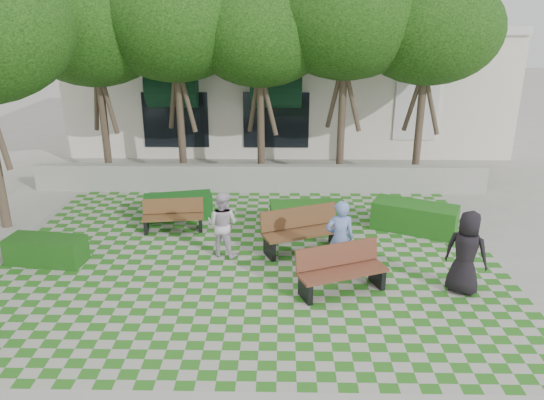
{
  "coord_description": "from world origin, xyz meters",
  "views": [
    {
      "loc": [
        0.73,
        -10.63,
        5.83
      ],
      "look_at": [
        0.5,
        1.5,
        1.4
      ],
      "focal_mm": 35.0,
      "sensor_mm": 36.0,
      "label": 1
    }
  ],
  "objects_px": {
    "hedge_midright": "(308,216)",
    "bench_east": "(341,270)",
    "person_white": "(222,224)",
    "hedge_east": "(414,217)",
    "person_dark": "(466,253)",
    "bench_west": "(173,216)",
    "person_blue": "(340,239)",
    "bench_mid": "(302,231)",
    "hedge_west": "(46,250)",
    "hedge_midleft": "(178,206)"
  },
  "relations": [
    {
      "from": "person_dark",
      "to": "person_white",
      "type": "height_order",
      "value": "person_dark"
    },
    {
      "from": "hedge_east",
      "to": "hedge_west",
      "type": "bearing_deg",
      "value": -167.18
    },
    {
      "from": "hedge_midright",
      "to": "bench_west",
      "type": "bearing_deg",
      "value": -176.82
    },
    {
      "from": "bench_west",
      "to": "person_blue",
      "type": "height_order",
      "value": "person_blue"
    },
    {
      "from": "person_white",
      "to": "hedge_east",
      "type": "bearing_deg",
      "value": -143.45
    },
    {
      "from": "hedge_east",
      "to": "hedge_midleft",
      "type": "xyz_separation_m",
      "value": [
        -6.68,
        0.86,
        -0.05
      ]
    },
    {
      "from": "person_blue",
      "to": "person_white",
      "type": "relative_size",
      "value": 1.11
    },
    {
      "from": "hedge_midleft",
      "to": "person_white",
      "type": "height_order",
      "value": "person_white"
    },
    {
      "from": "hedge_east",
      "to": "hedge_west",
      "type": "xyz_separation_m",
      "value": [
        -9.32,
        -2.12,
        -0.07
      ]
    },
    {
      "from": "bench_west",
      "to": "hedge_east",
      "type": "bearing_deg",
      "value": -6.66
    },
    {
      "from": "bench_mid",
      "to": "person_white",
      "type": "distance_m",
      "value": 2.02
    },
    {
      "from": "bench_east",
      "to": "bench_west",
      "type": "xyz_separation_m",
      "value": [
        -4.27,
        3.26,
        -0.08
      ]
    },
    {
      "from": "hedge_east",
      "to": "person_dark",
      "type": "distance_m",
      "value": 3.39
    },
    {
      "from": "hedge_west",
      "to": "person_blue",
      "type": "height_order",
      "value": "person_blue"
    },
    {
      "from": "bench_mid",
      "to": "hedge_east",
      "type": "relative_size",
      "value": 0.97
    },
    {
      "from": "bench_mid",
      "to": "hedge_midleft",
      "type": "bearing_deg",
      "value": 125.98
    },
    {
      "from": "hedge_east",
      "to": "person_blue",
      "type": "height_order",
      "value": "person_blue"
    },
    {
      "from": "hedge_east",
      "to": "hedge_midright",
      "type": "height_order",
      "value": "hedge_east"
    },
    {
      "from": "person_blue",
      "to": "person_dark",
      "type": "relative_size",
      "value": 0.98
    },
    {
      "from": "bench_west",
      "to": "hedge_midleft",
      "type": "distance_m",
      "value": 0.96
    },
    {
      "from": "hedge_midright",
      "to": "person_dark",
      "type": "distance_m",
      "value": 4.73
    },
    {
      "from": "bench_east",
      "to": "person_white",
      "type": "relative_size",
      "value": 1.25
    },
    {
      "from": "bench_west",
      "to": "hedge_west",
      "type": "relative_size",
      "value": 0.93
    },
    {
      "from": "hedge_east",
      "to": "person_dark",
      "type": "height_order",
      "value": "person_dark"
    },
    {
      "from": "hedge_midright",
      "to": "hedge_east",
      "type": "bearing_deg",
      "value": -2.18
    },
    {
      "from": "bench_east",
      "to": "person_blue",
      "type": "distance_m",
      "value": 0.82
    },
    {
      "from": "bench_west",
      "to": "person_dark",
      "type": "bearing_deg",
      "value": -32.67
    },
    {
      "from": "hedge_west",
      "to": "person_white",
      "type": "xyz_separation_m",
      "value": [
        4.22,
        0.5,
        0.5
      ]
    },
    {
      "from": "hedge_midleft",
      "to": "hedge_west",
      "type": "relative_size",
      "value": 1.06
    },
    {
      "from": "bench_east",
      "to": "bench_west",
      "type": "height_order",
      "value": "bench_east"
    },
    {
      "from": "bench_east",
      "to": "hedge_midleft",
      "type": "relative_size",
      "value": 1.06
    },
    {
      "from": "bench_east",
      "to": "hedge_east",
      "type": "xyz_separation_m",
      "value": [
        2.37,
        3.35,
        -0.1
      ]
    },
    {
      "from": "bench_mid",
      "to": "hedge_west",
      "type": "height_order",
      "value": "bench_mid"
    },
    {
      "from": "person_white",
      "to": "hedge_midleft",
      "type": "bearing_deg",
      "value": -38.74
    },
    {
      "from": "bench_west",
      "to": "person_dark",
      "type": "distance_m",
      "value": 7.64
    },
    {
      "from": "hedge_west",
      "to": "hedge_midleft",
      "type": "bearing_deg",
      "value": 48.46
    },
    {
      "from": "bench_east",
      "to": "bench_mid",
      "type": "relative_size",
      "value": 0.95
    },
    {
      "from": "person_white",
      "to": "bench_mid",
      "type": "bearing_deg",
      "value": -151.87
    },
    {
      "from": "hedge_east",
      "to": "hedge_west",
      "type": "relative_size",
      "value": 1.21
    },
    {
      "from": "hedge_midright",
      "to": "bench_east",
      "type": "bearing_deg",
      "value": -80.85
    },
    {
      "from": "bench_mid",
      "to": "hedge_west",
      "type": "distance_m",
      "value": 6.24
    },
    {
      "from": "bench_west",
      "to": "bench_mid",
      "type": "bearing_deg",
      "value": -26.52
    },
    {
      "from": "hedge_midright",
      "to": "hedge_west",
      "type": "height_order",
      "value": "hedge_midright"
    },
    {
      "from": "bench_east",
      "to": "hedge_midleft",
      "type": "distance_m",
      "value": 6.03
    },
    {
      "from": "hedge_west",
      "to": "person_dark",
      "type": "bearing_deg",
      "value": -7.25
    },
    {
      "from": "bench_mid",
      "to": "person_white",
      "type": "bearing_deg",
      "value": 166.62
    },
    {
      "from": "bench_east",
      "to": "person_dark",
      "type": "height_order",
      "value": "person_dark"
    },
    {
      "from": "hedge_west",
      "to": "hedge_east",
      "type": "bearing_deg",
      "value": 12.82
    },
    {
      "from": "hedge_east",
      "to": "person_blue",
      "type": "bearing_deg",
      "value": -131.53
    },
    {
      "from": "hedge_midleft",
      "to": "person_blue",
      "type": "height_order",
      "value": "person_blue"
    }
  ]
}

